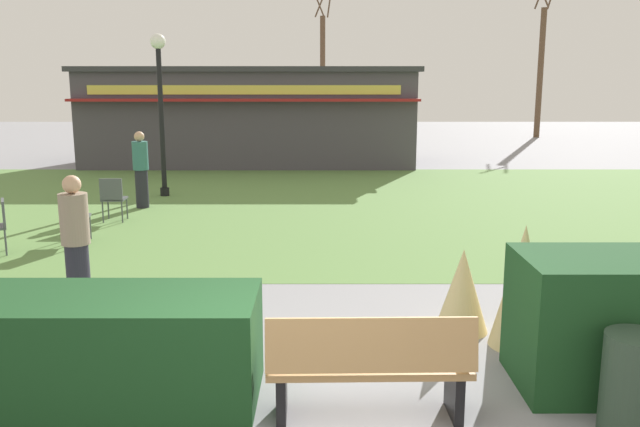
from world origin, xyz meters
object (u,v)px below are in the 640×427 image
object	(u,v)px
food_kiosk	(249,115)
tree_left_bg	(538,70)
parked_car_west_slot	(201,131)
tree_right_bg	(320,71)
trash_bin	(632,384)
cafe_chair_west	(110,196)
lamppost_far	(158,95)
park_bench	(367,366)
person_strolling	(138,169)
person_standing	(73,243)
cafe_chair_east	(72,214)

from	to	relation	value
food_kiosk	tree_left_bg	world-z (taller)	tree_left_bg
parked_car_west_slot	tree_right_bg	size ratio (longest dim) A/B	0.60
trash_bin	parked_car_west_slot	xyz separation A→B (m)	(-7.49, 23.72, 0.23)
cafe_chair_west	tree_left_bg	bearing A→B (deg)	53.26
food_kiosk	lamppost_far	bearing A→B (deg)	-102.82
park_bench	trash_bin	world-z (taller)	park_bench
trash_bin	cafe_chair_west	bearing A→B (deg)	129.20
food_kiosk	cafe_chair_west	xyz separation A→B (m)	(-1.80, -9.55, -1.07)
person_strolling	person_standing	size ratio (longest dim) A/B	1.00
parked_car_west_slot	cafe_chair_east	bearing A→B (deg)	-87.55
food_kiosk	person_strolling	size ratio (longest dim) A/B	6.47
park_bench	person_standing	bearing A→B (deg)	141.37
park_bench	tree_right_bg	distance (m)	31.60
trash_bin	cafe_chair_east	distance (m)	9.27
person_standing	cafe_chair_east	bearing A→B (deg)	147.72
lamppost_far	parked_car_west_slot	size ratio (longest dim) A/B	0.89
trash_bin	parked_car_west_slot	bearing A→B (deg)	107.53
trash_bin	person_strolling	distance (m)	11.61
park_bench	tree_left_bg	distance (m)	29.59
parked_car_west_slot	tree_left_bg	world-z (taller)	tree_left_bg
food_kiosk	cafe_chair_east	size ratio (longest dim) A/B	12.28
park_bench	tree_left_bg	xyz separation A→B (m)	(10.19, 27.65, 2.74)
person_standing	tree_left_bg	world-z (taller)	tree_left_bg
food_kiosk	person_strolling	world-z (taller)	food_kiosk
trash_bin	tree_left_bg	distance (m)	29.14
cafe_chair_east	tree_left_bg	world-z (taller)	tree_left_bg
person_strolling	parked_car_west_slot	xyz separation A→B (m)	(-1.04, 14.08, -0.22)
cafe_chair_east	tree_left_bg	xyz separation A→B (m)	(14.84, 21.50, 2.69)
tree_left_bg	person_standing	bearing A→B (deg)	-118.51
food_kiosk	cafe_chair_west	bearing A→B (deg)	-100.69
lamppost_far	cafe_chair_east	bearing A→B (deg)	-95.19
lamppost_far	cafe_chair_west	size ratio (longest dim) A/B	4.33
park_bench	person_strolling	xyz separation A→B (m)	(-4.35, 9.42, 0.38)
person_standing	tree_right_bg	bearing A→B (deg)	121.20
cafe_chair_west	person_strolling	size ratio (longest dim) A/B	0.53
cafe_chair_west	person_standing	distance (m)	5.37
cafe_chair_west	parked_car_west_slot	xyz separation A→B (m)	(-0.86, 15.58, 0.12)
trash_bin	cafe_chair_east	bearing A→B (deg)	136.74
person_standing	tree_right_bg	distance (m)	29.06
cafe_chair_west	cafe_chair_east	bearing A→B (deg)	-93.77
tree_right_bg	parked_car_west_slot	bearing A→B (deg)	-122.70
food_kiosk	person_strolling	bearing A→B (deg)	-101.40
park_bench	person_strolling	bearing A→B (deg)	114.78
trash_bin	person_strolling	xyz separation A→B (m)	(-6.45, 9.64, 0.44)
cafe_chair_west	parked_car_west_slot	bearing A→B (deg)	93.15
lamppost_far	food_kiosk	size ratio (longest dim) A/B	0.35
cafe_chair_east	parked_car_west_slot	distance (m)	17.38
park_bench	person_standing	xyz separation A→B (m)	(-3.36, 2.69, 0.38)
park_bench	parked_car_west_slot	size ratio (longest dim) A/B	0.40
park_bench	lamppost_far	bearing A→B (deg)	111.01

